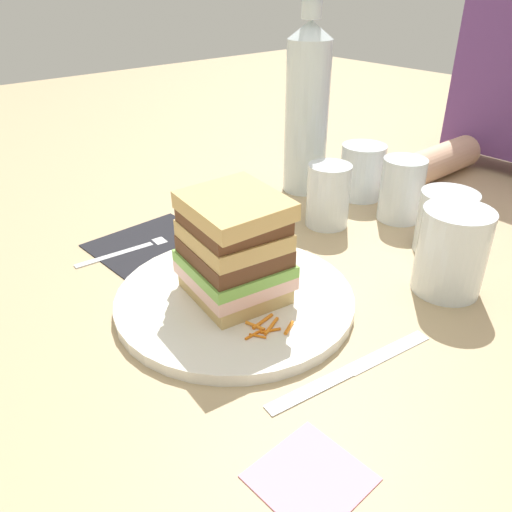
{
  "coord_description": "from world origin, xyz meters",
  "views": [
    {
      "loc": [
        0.39,
        -0.32,
        0.34
      ],
      "look_at": [
        0.0,
        0.01,
        0.05
      ],
      "focal_mm": 36.01,
      "sensor_mm": 36.0,
      "label": 1
    }
  ],
  "objects_px": {
    "knife": "(348,371)",
    "empty_tumbler_0": "(402,190)",
    "water_bottle": "(307,108)",
    "napkin_pink": "(310,477)",
    "empty_tumbler_1": "(445,222)",
    "fork": "(137,246)",
    "main_plate": "(236,300)",
    "napkin_dark": "(152,243)",
    "juice_glass": "(451,255)",
    "sandwich": "(235,249)",
    "empty_tumbler_2": "(362,171)",
    "empty_tumbler_3": "(328,195)"
  },
  "relations": [
    {
      "from": "napkin_pink",
      "to": "sandwich",
      "type": "bearing_deg",
      "value": 154.6
    },
    {
      "from": "water_bottle",
      "to": "empty_tumbler_2",
      "type": "height_order",
      "value": "water_bottle"
    },
    {
      "from": "main_plate",
      "to": "sandwich",
      "type": "height_order",
      "value": "sandwich"
    },
    {
      "from": "main_plate",
      "to": "empty_tumbler_0",
      "type": "distance_m",
      "value": 0.34
    },
    {
      "from": "fork",
      "to": "juice_glass",
      "type": "bearing_deg",
      "value": 34.55
    },
    {
      "from": "water_bottle",
      "to": "empty_tumbler_2",
      "type": "relative_size",
      "value": 3.49
    },
    {
      "from": "main_plate",
      "to": "napkin_pink",
      "type": "bearing_deg",
      "value": -25.44
    },
    {
      "from": "sandwich",
      "to": "napkin_pink",
      "type": "distance_m",
      "value": 0.25
    },
    {
      "from": "empty_tumbler_0",
      "to": "empty_tumbler_3",
      "type": "height_order",
      "value": "empty_tumbler_0"
    },
    {
      "from": "main_plate",
      "to": "empty_tumbler_0",
      "type": "height_order",
      "value": "empty_tumbler_0"
    },
    {
      "from": "juice_glass",
      "to": "napkin_pink",
      "type": "distance_m",
      "value": 0.33
    },
    {
      "from": "main_plate",
      "to": "empty_tumbler_3",
      "type": "xyz_separation_m",
      "value": [
        -0.08,
        0.24,
        0.04
      ]
    },
    {
      "from": "water_bottle",
      "to": "empty_tumbler_3",
      "type": "distance_m",
      "value": 0.17
    },
    {
      "from": "main_plate",
      "to": "fork",
      "type": "distance_m",
      "value": 0.2
    },
    {
      "from": "napkin_dark",
      "to": "fork",
      "type": "height_order",
      "value": "fork"
    },
    {
      "from": "empty_tumbler_1",
      "to": "empty_tumbler_2",
      "type": "distance_m",
      "value": 0.21
    },
    {
      "from": "napkin_dark",
      "to": "water_bottle",
      "type": "bearing_deg",
      "value": 91.22
    },
    {
      "from": "empty_tumbler_1",
      "to": "napkin_pink",
      "type": "xyz_separation_m",
      "value": [
        0.14,
        -0.4,
        -0.04
      ]
    },
    {
      "from": "knife",
      "to": "empty_tumbler_1",
      "type": "height_order",
      "value": "empty_tumbler_1"
    },
    {
      "from": "empty_tumbler_2",
      "to": "juice_glass",
      "type": "bearing_deg",
      "value": -30.72
    },
    {
      "from": "water_bottle",
      "to": "napkin_dark",
      "type": "bearing_deg",
      "value": -88.78
    },
    {
      "from": "napkin_dark",
      "to": "knife",
      "type": "distance_m",
      "value": 0.35
    },
    {
      "from": "juice_glass",
      "to": "napkin_pink",
      "type": "bearing_deg",
      "value": -76.04
    },
    {
      "from": "empty_tumbler_1",
      "to": "knife",
      "type": "bearing_deg",
      "value": -74.78
    },
    {
      "from": "sandwich",
      "to": "napkin_pink",
      "type": "height_order",
      "value": "sandwich"
    },
    {
      "from": "water_bottle",
      "to": "empty_tumbler_0",
      "type": "relative_size",
      "value": 3.25
    },
    {
      "from": "water_bottle",
      "to": "napkin_pink",
      "type": "height_order",
      "value": "water_bottle"
    },
    {
      "from": "empty_tumbler_0",
      "to": "napkin_pink",
      "type": "distance_m",
      "value": 0.5
    },
    {
      "from": "fork",
      "to": "napkin_pink",
      "type": "xyz_separation_m",
      "value": [
        0.41,
        -0.08,
        -0.0
      ]
    },
    {
      "from": "juice_glass",
      "to": "empty_tumbler_3",
      "type": "bearing_deg",
      "value": 173.08
    },
    {
      "from": "knife",
      "to": "juice_glass",
      "type": "xyz_separation_m",
      "value": [
        -0.02,
        0.2,
        0.05
      ]
    },
    {
      "from": "knife",
      "to": "napkin_pink",
      "type": "height_order",
      "value": "same"
    },
    {
      "from": "juice_glass",
      "to": "empty_tumbler_2",
      "type": "distance_m",
      "value": 0.29
    },
    {
      "from": "water_bottle",
      "to": "empty_tumbler_3",
      "type": "height_order",
      "value": "water_bottle"
    },
    {
      "from": "knife",
      "to": "empty_tumbler_0",
      "type": "distance_m",
      "value": 0.38
    },
    {
      "from": "napkin_dark",
      "to": "empty_tumbler_3",
      "type": "relative_size",
      "value": 1.66
    },
    {
      "from": "fork",
      "to": "empty_tumbler_1",
      "type": "relative_size",
      "value": 1.96
    },
    {
      "from": "juice_glass",
      "to": "napkin_pink",
      "type": "height_order",
      "value": "juice_glass"
    },
    {
      "from": "fork",
      "to": "napkin_pink",
      "type": "height_order",
      "value": "fork"
    },
    {
      "from": "fork",
      "to": "water_bottle",
      "type": "relative_size",
      "value": 0.53
    },
    {
      "from": "main_plate",
      "to": "empty_tumbler_3",
      "type": "distance_m",
      "value": 0.25
    },
    {
      "from": "main_plate",
      "to": "water_bottle",
      "type": "bearing_deg",
      "value": 122.59
    },
    {
      "from": "fork",
      "to": "water_bottle",
      "type": "xyz_separation_m",
      "value": [
        -0.0,
        0.33,
        0.14
      ]
    },
    {
      "from": "sandwich",
      "to": "empty_tumbler_2",
      "type": "distance_m",
      "value": 0.38
    },
    {
      "from": "knife",
      "to": "empty_tumbler_0",
      "type": "xyz_separation_m",
      "value": [
        -0.18,
        0.33,
        0.05
      ]
    },
    {
      "from": "knife",
      "to": "empty_tumbler_1",
      "type": "bearing_deg",
      "value": 105.22
    },
    {
      "from": "juice_glass",
      "to": "empty_tumbler_0",
      "type": "height_order",
      "value": "juice_glass"
    },
    {
      "from": "fork",
      "to": "empty_tumbler_2",
      "type": "bearing_deg",
      "value": 77.77
    },
    {
      "from": "sandwich",
      "to": "water_bottle",
      "type": "xyz_separation_m",
      "value": [
        -0.2,
        0.31,
        0.07
      ]
    },
    {
      "from": "main_plate",
      "to": "water_bottle",
      "type": "distance_m",
      "value": 0.4
    }
  ]
}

